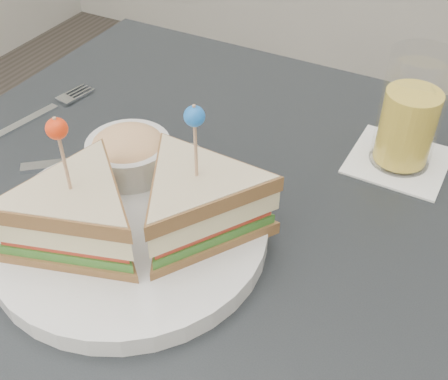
# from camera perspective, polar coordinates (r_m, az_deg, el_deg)

# --- Properties ---
(table) EXTENTS (0.80, 0.80, 0.75)m
(table) POSITION_cam_1_polar(r_m,az_deg,el_deg) (0.66, -1.20, -8.66)
(table) COLOR black
(table) RESTS_ON ground
(plate_meal) EXTENTS (0.34, 0.34, 0.17)m
(plate_meal) POSITION_cam_1_polar(r_m,az_deg,el_deg) (0.56, -9.02, -1.82)
(plate_meal) COLOR silver
(plate_meal) RESTS_ON table
(cutlery_fork) EXTENTS (0.05, 0.18, 0.01)m
(cutlery_fork) POSITION_cam_1_polar(r_m,az_deg,el_deg) (0.82, -17.71, 7.69)
(cutlery_fork) COLOR silver
(cutlery_fork) RESTS_ON table
(cutlery_knife) EXTENTS (0.18, 0.15, 0.01)m
(cutlery_knife) POSITION_cam_1_polar(r_m,az_deg,el_deg) (0.70, -12.12, 3.08)
(cutlery_knife) COLOR silver
(cutlery_knife) RESTS_ON table
(drink_set) EXTENTS (0.12, 0.12, 0.14)m
(drink_set) POSITION_cam_1_polar(r_m,az_deg,el_deg) (0.69, 18.31, 7.04)
(drink_set) COLOR white
(drink_set) RESTS_ON table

